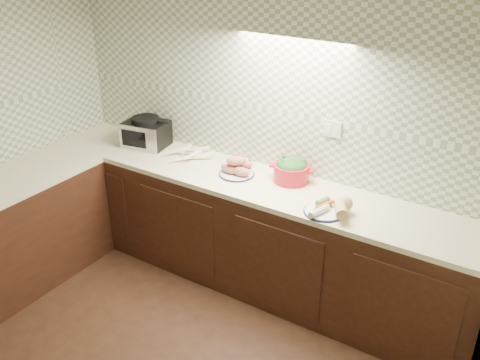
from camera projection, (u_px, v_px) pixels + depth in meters
The scene contains 8 objects.
room at pixel (83, 159), 2.59m from camera, with size 3.60×3.60×2.60m.
counter at pixel (109, 252), 3.96m from camera, with size 3.60×3.60×0.90m.
toaster_oven at pixel (146, 133), 4.57m from camera, with size 0.40×0.34×0.26m.
parsnip_pile at pixel (186, 154), 4.38m from camera, with size 0.38×0.40×0.07m.
sweet_potato_plate at pixel (237, 168), 4.08m from camera, with size 0.27×0.27×0.16m.
onion_bowl at pixel (242, 163), 4.19m from camera, with size 0.15×0.15×0.12m.
dutch_oven at pixel (292, 170), 3.97m from camera, with size 0.34×0.32×0.19m.
veg_plate at pixel (334, 207), 3.56m from camera, with size 0.35×0.35×0.13m.
Camera 1 is at (1.92, -1.58, 2.68)m, focal length 40.00 mm.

